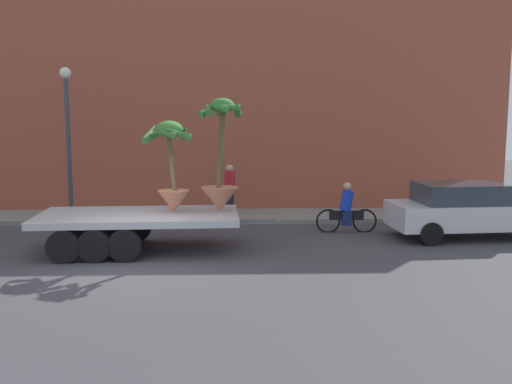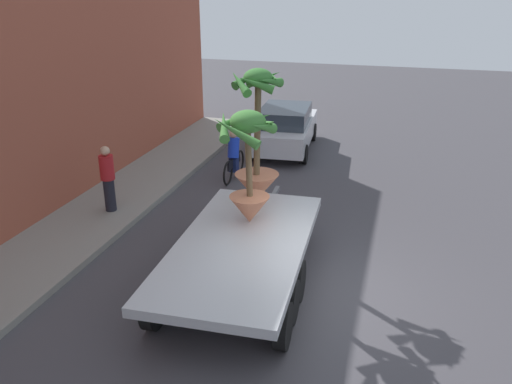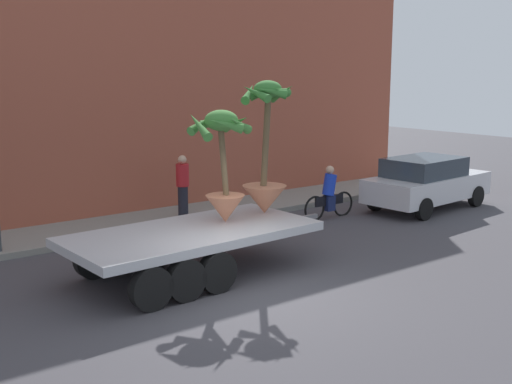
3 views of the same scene
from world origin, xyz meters
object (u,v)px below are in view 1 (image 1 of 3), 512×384
object	(u,v)px
parked_car	(464,209)
pedestrian_near_gate	(230,189)
flatbed_trailer	(130,222)
potted_palm_rear	(221,167)
potted_palm_middle	(171,166)
cyclist	(347,210)
street_lamp	(68,123)

from	to	relation	value
parked_car	pedestrian_near_gate	size ratio (longest dim) A/B	2.58
flatbed_trailer	potted_palm_rear	xyz separation A→B (m)	(2.36, 0.31, 1.39)
pedestrian_near_gate	potted_palm_middle	bearing A→B (deg)	-109.22
flatbed_trailer	pedestrian_near_gate	size ratio (longest dim) A/B	3.61
potted_palm_middle	pedestrian_near_gate	world-z (taller)	potted_palm_middle
flatbed_trailer	pedestrian_near_gate	bearing A→B (deg)	59.30
potted_palm_rear	cyclist	world-z (taller)	potted_palm_rear
parked_car	pedestrian_near_gate	distance (m)	7.39
potted_palm_rear	cyclist	xyz separation A→B (m)	(3.70, 1.80, -1.48)
cyclist	pedestrian_near_gate	world-z (taller)	pedestrian_near_gate
pedestrian_near_gate	flatbed_trailer	bearing A→B (deg)	-120.70
cyclist	parked_car	distance (m)	3.34
potted_palm_middle	cyclist	distance (m)	5.56
parked_car	street_lamp	size ratio (longest dim) A/B	0.91
cyclist	pedestrian_near_gate	xyz separation A→B (m)	(-3.52, 2.16, 0.37)
potted_palm_rear	potted_palm_middle	distance (m)	1.28
parked_car	street_lamp	bearing A→B (deg)	168.27
pedestrian_near_gate	cyclist	bearing A→B (deg)	-31.46
potted_palm_middle	street_lamp	xyz separation A→B (m)	(-3.67, 3.60, 1.03)
potted_palm_middle	potted_palm_rear	bearing A→B (deg)	8.02
flatbed_trailer	pedestrian_near_gate	xyz separation A→B (m)	(2.53, 4.27, 0.29)
potted_palm_rear	potted_palm_middle	world-z (taller)	potted_palm_rear
flatbed_trailer	parked_car	world-z (taller)	parked_car
flatbed_trailer	street_lamp	world-z (taller)	street_lamp
flatbed_trailer	pedestrian_near_gate	world-z (taller)	pedestrian_near_gate
potted_palm_rear	pedestrian_near_gate	bearing A→B (deg)	87.42
potted_palm_rear	pedestrian_near_gate	world-z (taller)	potted_palm_rear
potted_palm_rear	parked_car	size ratio (longest dim) A/B	0.67
potted_palm_middle	parked_car	xyz separation A→B (m)	(8.19, 1.14, -1.38)
flatbed_trailer	parked_car	xyz separation A→B (m)	(9.28, 1.26, 0.07)
street_lamp	potted_palm_rear	bearing A→B (deg)	-34.72
potted_palm_rear	cyclist	size ratio (longest dim) A/B	1.61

